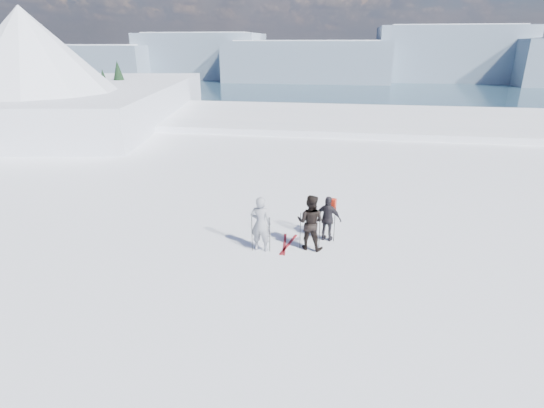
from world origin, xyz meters
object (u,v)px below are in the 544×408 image
Objects in this scene: skier_dark at (310,222)px; skier_grey at (261,224)px; skis_loose at (287,244)px; skier_pack at (328,219)px.

skier_grey is at bearing 25.85° from skier_dark.
skier_grey is at bearing -145.73° from skis_loose.
skier_grey is 1.40m from skis_loose.
skier_grey is 1.71m from skier_dark.
skier_pack is at bearing -148.01° from skier_grey.
skier_grey is 1.16× the size of skis_loose.
skier_pack is at bearing -116.00° from skier_dark.
skis_loose is (-0.83, 0.14, -0.97)m from skier_dark.
skier_pack is (2.24, 1.19, -0.14)m from skier_grey.
skier_grey reaches higher than skier_pack.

